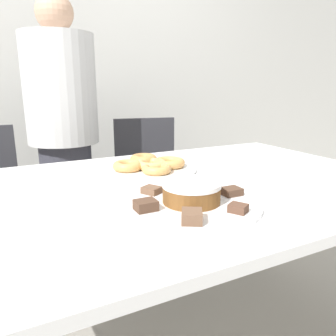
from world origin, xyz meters
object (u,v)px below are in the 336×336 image
person_standing (64,134)px  napkin (17,214)px  plate_cake (191,204)px  office_chair_right (150,193)px  plate_donuts (151,170)px  frosted_cake (191,192)px

person_standing → napkin: 1.10m
person_standing → napkin: bearing=-106.3°
plate_cake → office_chair_right: bearing=72.1°
plate_cake → plate_donuts: size_ratio=1.11×
frosted_cake → napkin: 0.47m
plate_cake → frosted_cake: bearing=0.0°
frosted_cake → person_standing: bearing=96.4°
person_standing → frosted_cake: bearing=-83.6°
plate_donuts → napkin: plate_donuts is taller
person_standing → plate_cake: bearing=-83.6°
frosted_cake → napkin: bearing=161.6°
person_standing → office_chair_right: person_standing is taller
plate_cake → person_standing: bearing=96.4°
person_standing → office_chair_right: 0.64m
plate_cake → plate_donuts: 0.40m
office_chair_right → plate_donuts: office_chair_right is taller
person_standing → plate_donuts: size_ratio=4.37×
plate_cake → plate_donuts: (0.06, 0.40, 0.00)m
napkin → plate_donuts: bearing=26.9°
plate_donuts → frosted_cake: frosted_cake is taller
office_chair_right → frosted_cake: size_ratio=5.25×
person_standing → plate_donuts: (0.19, -0.80, -0.05)m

